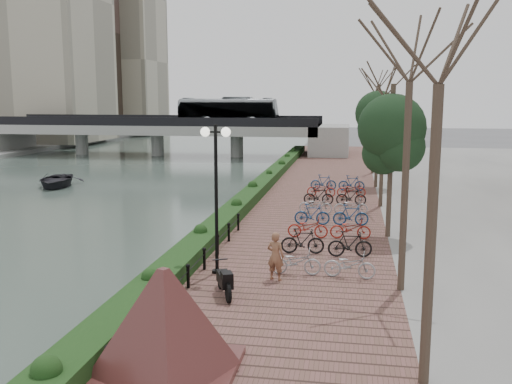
% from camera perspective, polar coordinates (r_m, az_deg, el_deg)
% --- Properties ---
extents(ground, '(220.00, 220.00, 0.00)m').
position_cam_1_polar(ground, '(18.07, -12.01, -11.65)').
color(ground, '#59595B').
rests_on(ground, ground).
extents(river_water, '(30.00, 130.00, 0.02)m').
position_cam_1_polar(river_water, '(46.36, -17.97, 1.02)').
color(river_water, '#44554A').
rests_on(river_water, ground).
extents(promenade, '(8.00, 75.00, 0.50)m').
position_cam_1_polar(promenade, '(33.79, 5.40, -1.15)').
color(promenade, brown).
rests_on(promenade, ground).
extents(hedge, '(1.10, 56.00, 0.60)m').
position_cam_1_polar(hedge, '(36.54, 0.39, 0.57)').
color(hedge, '#153513').
rests_on(hedge, promenade).
extents(chain_fence, '(0.10, 14.10, 0.70)m').
position_cam_1_polar(chain_fence, '(19.16, -5.95, -7.58)').
color(chain_fence, black).
rests_on(chain_fence, promenade).
extents(granite_monument, '(4.23, 4.23, 2.42)m').
position_cam_1_polar(granite_monument, '(12.54, -9.12, -12.78)').
color(granite_monument, '#4B2021').
rests_on(granite_monument, promenade).
extents(lamppost, '(1.02, 0.32, 5.07)m').
position_cam_1_polar(lamppost, '(19.01, -4.03, 2.45)').
color(lamppost, black).
rests_on(lamppost, promenade).
extents(motorcycle, '(1.08, 1.63, 0.98)m').
position_cam_1_polar(motorcycle, '(17.47, -3.21, -8.75)').
color(motorcycle, black).
rests_on(motorcycle, promenade).
extents(pedestrian, '(0.67, 0.53, 1.62)m').
position_cam_1_polar(pedestrian, '(18.79, 1.97, -6.42)').
color(pedestrian, brown).
rests_on(pedestrian, promenade).
extents(bicycle_parking, '(2.40, 19.89, 1.00)m').
position_cam_1_polar(bicycle_parking, '(28.16, 7.63, -1.83)').
color(bicycle_parking, '#A2A3A6').
rests_on(bicycle_parking, promenade).
extents(street_trees, '(3.20, 37.12, 6.80)m').
position_cam_1_polar(street_trees, '(28.49, 12.84, 3.66)').
color(street_trees, '#3D2B24').
rests_on(street_trees, promenade).
extents(bridge, '(36.00, 10.77, 6.50)m').
position_cam_1_polar(bridge, '(63.83, -8.45, 6.60)').
color(bridge, gray).
rests_on(bridge, ground).
extents(boat, '(4.47, 5.42, 0.98)m').
position_cam_1_polar(boat, '(43.87, -19.37, 1.14)').
color(boat, black).
rests_on(boat, river_water).
extents(far_buildings, '(35.00, 38.00, 38.00)m').
position_cam_1_polar(far_buildings, '(95.14, -21.52, 14.66)').
color(far_buildings, '#A6A08A').
rests_on(far_buildings, far_bank).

